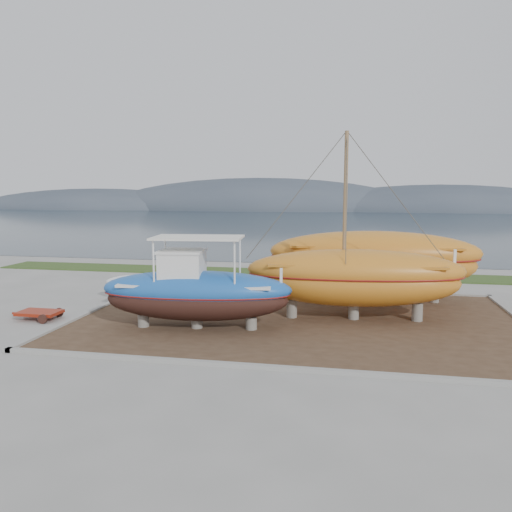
% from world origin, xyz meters
% --- Properties ---
extents(ground, '(140.00, 140.00, 0.00)m').
position_xyz_m(ground, '(0.00, 0.00, 0.00)').
color(ground, gray).
rests_on(ground, ground).
extents(dirt_patch, '(18.00, 12.00, 0.06)m').
position_xyz_m(dirt_patch, '(0.00, 4.00, 0.03)').
color(dirt_patch, '#422D1E').
rests_on(dirt_patch, ground).
extents(curb_frame, '(18.60, 12.60, 0.15)m').
position_xyz_m(curb_frame, '(0.00, 4.00, 0.07)').
color(curb_frame, gray).
rests_on(curb_frame, ground).
extents(grass_strip, '(44.00, 3.00, 0.08)m').
position_xyz_m(grass_strip, '(0.00, 15.50, 0.04)').
color(grass_strip, '#284219').
rests_on(grass_strip, ground).
extents(sea, '(260.00, 100.00, 0.04)m').
position_xyz_m(sea, '(0.00, 70.00, 0.00)').
color(sea, '#1A2934').
rests_on(sea, ground).
extents(mountain_ridge, '(200.00, 36.00, 20.00)m').
position_xyz_m(mountain_ridge, '(0.00, 125.00, 0.00)').
color(mountain_ridge, '#333D49').
rests_on(mountain_ridge, ground).
extents(blue_caique, '(7.65, 3.07, 3.59)m').
position_xyz_m(blue_caique, '(-3.73, 1.78, 1.86)').
color(blue_caique, '#1C59B0').
rests_on(blue_caique, dirt_patch).
extents(white_dinghy, '(4.08, 2.15, 1.17)m').
position_xyz_m(white_dinghy, '(-7.93, 6.49, 0.64)').
color(white_dinghy, white).
rests_on(white_dinghy, dirt_patch).
extents(orange_sailboat, '(9.16, 3.34, 7.74)m').
position_xyz_m(orange_sailboat, '(2.32, 4.34, 3.93)').
color(orange_sailboat, '#BC6F1D').
rests_on(orange_sailboat, dirt_patch).
extents(orange_bare_hull, '(10.25, 3.49, 3.32)m').
position_xyz_m(orange_bare_hull, '(3.23, 8.16, 1.72)').
color(orange_bare_hull, '#BC6F1D').
rests_on(orange_bare_hull, dirt_patch).
extents(red_trailer, '(2.56, 1.28, 0.36)m').
position_xyz_m(red_trailer, '(-10.71, 1.95, 0.18)').
color(red_trailer, maroon).
rests_on(red_trailer, ground).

